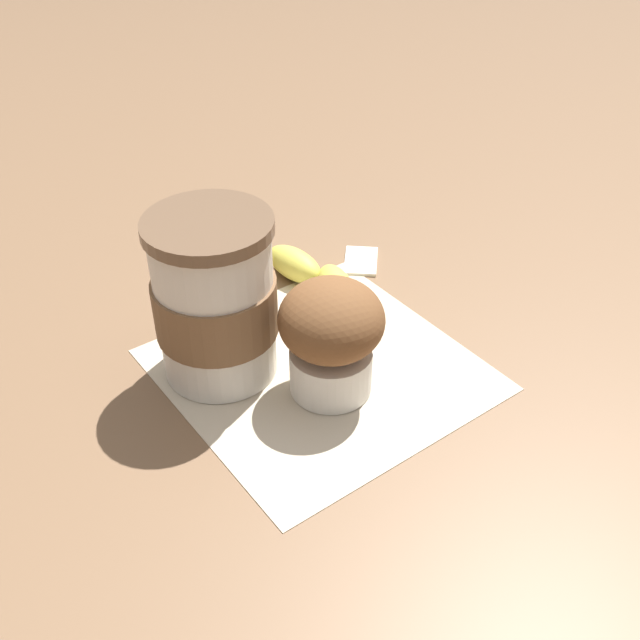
{
  "coord_description": "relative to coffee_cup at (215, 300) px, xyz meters",
  "views": [
    {
      "loc": [
        -0.3,
        -0.36,
        0.4
      ],
      "look_at": [
        0.0,
        0.0,
        0.05
      ],
      "focal_mm": 42.0,
      "sensor_mm": 36.0,
      "label": 1
    }
  ],
  "objects": [
    {
      "name": "banana",
      "position": [
        0.12,
        0.04,
        -0.05
      ],
      "size": [
        0.09,
        0.21,
        0.03
      ],
      "color": "#D6CC4C",
      "rests_on": "paper_napkin"
    },
    {
      "name": "coffee_cup",
      "position": [
        0.0,
        0.0,
        0.0
      ],
      "size": [
        0.1,
        0.1,
        0.14
      ],
      "color": "silver",
      "rests_on": "paper_napkin"
    },
    {
      "name": "sugar_packet",
      "position": [
        0.2,
        0.04,
        -0.07
      ],
      "size": [
        0.06,
        0.06,
        0.01
      ],
      "primitive_type": "cube",
      "rotation": [
        0.0,
        0.0,
        3.91
      ],
      "color": "white",
      "rests_on": "ground_plane"
    },
    {
      "name": "ground_plane",
      "position": [
        0.06,
        -0.05,
        -0.07
      ],
      "size": [
        3.0,
        3.0,
        0.0
      ],
      "primitive_type": "plane",
      "color": "brown"
    },
    {
      "name": "paper_napkin",
      "position": [
        0.06,
        -0.05,
        -0.07
      ],
      "size": [
        0.25,
        0.25,
        0.0
      ],
      "primitive_type": "cube",
      "rotation": [
        0.0,
        0.0,
        -0.07
      ],
      "color": "beige",
      "rests_on": "ground_plane"
    },
    {
      "name": "muffin",
      "position": [
        0.05,
        -0.08,
        -0.01
      ],
      "size": [
        0.08,
        0.08,
        0.1
      ],
      "color": "white",
      "rests_on": "paper_napkin"
    }
  ]
}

